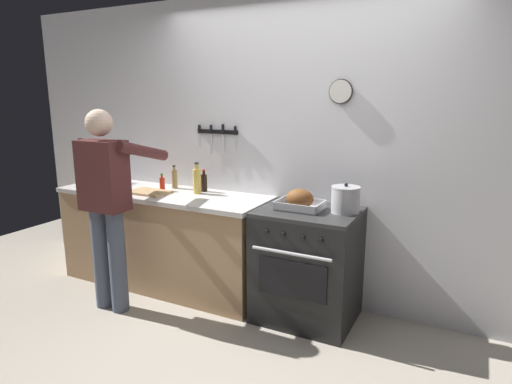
% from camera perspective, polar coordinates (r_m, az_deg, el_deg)
% --- Properties ---
extents(ground_plane, '(8.00, 8.00, 0.00)m').
position_cam_1_polar(ground_plane, '(3.05, -4.93, -22.89)').
color(ground_plane, '#A89E8E').
extents(wall_back, '(6.00, 0.13, 2.60)m').
position_cam_1_polar(wall_back, '(3.73, 5.80, 5.29)').
color(wall_back, silver).
rests_on(wall_back, ground).
extents(counter_block, '(2.03, 0.65, 0.90)m').
position_cam_1_polar(counter_block, '(4.21, -11.93, -5.85)').
color(counter_block, tan).
rests_on(counter_block, ground).
extents(stove, '(0.76, 0.67, 0.90)m').
position_cam_1_polar(stove, '(3.53, 6.68, -9.41)').
color(stove, black).
rests_on(stove, ground).
extents(person_cook, '(0.51, 0.63, 1.66)m').
position_cam_1_polar(person_cook, '(3.73, -18.85, -0.75)').
color(person_cook, '#4C566B').
rests_on(person_cook, ground).
extents(roasting_pan, '(0.35, 0.26, 0.16)m').
position_cam_1_polar(roasting_pan, '(3.39, 5.73, -1.13)').
color(roasting_pan, '#B7B7BC').
rests_on(roasting_pan, stove).
extents(stock_pot, '(0.22, 0.22, 0.23)m').
position_cam_1_polar(stock_pot, '(3.34, 11.57, -0.98)').
color(stock_pot, '#B7B7BC').
rests_on(stock_pot, stove).
extents(cutting_board, '(0.36, 0.24, 0.02)m').
position_cam_1_polar(cutting_board, '(4.06, -13.76, -0.02)').
color(cutting_board, tan).
rests_on(cutting_board, counter_block).
extents(bottle_cooking_oil, '(0.07, 0.07, 0.28)m').
position_cam_1_polar(bottle_cooking_oil, '(3.95, -7.69, 1.49)').
color(bottle_cooking_oil, gold).
rests_on(bottle_cooking_oil, counter_block).
extents(bottle_soy_sauce, '(0.06, 0.06, 0.20)m').
position_cam_1_polar(bottle_soy_sauce, '(4.03, -6.78, 1.25)').
color(bottle_soy_sauce, black).
rests_on(bottle_soy_sauce, counter_block).
extents(bottle_vinegar, '(0.06, 0.06, 0.22)m').
position_cam_1_polar(bottle_vinegar, '(4.21, -10.57, 1.71)').
color(bottle_vinegar, '#997F4C').
rests_on(bottle_vinegar, counter_block).
extents(bottle_hot_sauce, '(0.05, 0.05, 0.16)m').
position_cam_1_polar(bottle_hot_sauce, '(4.13, -12.12, 1.07)').
color(bottle_hot_sauce, red).
rests_on(bottle_hot_sauce, counter_block).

